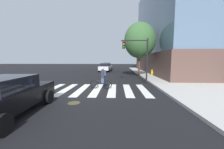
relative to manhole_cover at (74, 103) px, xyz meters
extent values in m
plane|color=black|center=(-0.08, 3.07, 0.00)|extent=(120.00, 120.00, 0.00)
cube|color=#B2AFA8|center=(8.67, 3.07, 0.07)|extent=(6.50, 50.00, 0.15)
cube|color=silver|center=(-3.91, 3.07, 0.00)|extent=(0.55, 4.19, 0.01)
cube|color=silver|center=(-2.75, 3.07, 0.00)|extent=(0.55, 4.19, 0.01)
cube|color=silver|center=(-1.59, 3.07, 0.00)|extent=(0.55, 4.19, 0.01)
cube|color=silver|center=(-0.43, 3.07, 0.00)|extent=(0.55, 4.19, 0.01)
cube|color=silver|center=(0.74, 3.07, 0.00)|extent=(0.55, 4.19, 0.01)
cube|color=silver|center=(1.90, 3.07, 0.00)|extent=(0.55, 4.19, 0.01)
cube|color=silver|center=(3.06, 3.07, 0.00)|extent=(0.55, 4.19, 0.01)
cube|color=silver|center=(4.23, 3.07, 0.00)|extent=(0.55, 4.19, 0.01)
cylinder|color=#473D1E|center=(0.00, 0.00, 0.00)|extent=(0.64, 0.64, 0.01)
cube|color=black|center=(-2.16, -1.61, 0.69)|extent=(2.09, 4.69, 0.70)
cube|color=black|center=(-2.16, -1.76, 1.31)|extent=(1.77, 2.29, 0.55)
cylinder|color=black|center=(-3.20, -0.19, 0.34)|extent=(0.28, 0.69, 0.68)
cylinder|color=black|center=(-1.28, -0.09, 0.34)|extent=(0.28, 0.69, 0.68)
cylinder|color=black|center=(-1.12, -3.03, 0.34)|extent=(0.28, 0.69, 0.68)
cube|color=silver|center=(0.05, 18.50, 0.68)|extent=(2.28, 4.74, 0.70)
cube|color=black|center=(0.04, 18.35, 1.31)|extent=(1.85, 2.34, 0.55)
cylinder|color=black|center=(-0.76, 20.05, 0.33)|extent=(0.30, 0.70, 0.68)
cylinder|color=black|center=(1.15, 19.87, 0.33)|extent=(0.30, 0.70, 0.68)
cylinder|color=black|center=(-1.04, 17.13, 0.33)|extent=(0.30, 0.70, 0.68)
cylinder|color=black|center=(0.86, 16.95, 0.33)|extent=(0.30, 0.70, 0.68)
cube|color=navy|center=(-0.17, 24.86, 0.66)|extent=(2.08, 4.56, 0.68)
cube|color=black|center=(-0.16, 24.72, 1.27)|extent=(1.74, 2.23, 0.53)
cylinder|color=black|center=(-1.19, 26.22, 0.32)|extent=(0.28, 0.67, 0.66)
cylinder|color=black|center=(0.67, 26.35, 0.32)|extent=(0.28, 0.67, 0.66)
cylinder|color=black|center=(-1.00, 23.38, 0.32)|extent=(0.28, 0.67, 0.66)
cylinder|color=black|center=(0.86, 23.50, 0.32)|extent=(0.28, 0.67, 0.66)
torus|color=black|center=(1.52, 3.41, 0.33)|extent=(0.66, 0.10, 0.66)
torus|color=black|center=(0.47, 3.46, 0.33)|extent=(0.66, 0.10, 0.66)
cylinder|color=black|center=(1.00, 3.44, 0.61)|extent=(0.89, 0.10, 0.05)
cylinder|color=black|center=(1.15, 3.43, 0.68)|extent=(0.04, 0.04, 0.45)
cube|color=#384772|center=(1.15, 3.43, 0.73)|extent=(0.22, 0.29, 0.56)
cube|color=#26262D|center=(1.15, 3.43, 1.18)|extent=(0.26, 0.37, 0.56)
sphere|color=tan|center=(1.15, 3.43, 1.58)|extent=(0.22, 0.22, 0.22)
cube|color=navy|center=(1.33, 3.42, 1.23)|extent=(0.18, 0.29, 0.40)
cylinder|color=black|center=(5.02, 5.73, 2.10)|extent=(0.14, 0.14, 4.20)
cylinder|color=black|center=(3.82, 5.73, 4.00)|extent=(2.40, 0.10, 0.10)
cube|color=black|center=(2.86, 5.73, 3.65)|extent=(0.24, 0.20, 0.76)
sphere|color=red|center=(2.86, 5.62, 3.89)|extent=(0.14, 0.14, 0.14)
sphere|color=gold|center=(2.86, 5.62, 3.65)|extent=(0.14, 0.14, 0.14)
sphere|color=green|center=(2.86, 5.62, 3.41)|extent=(0.14, 0.14, 0.14)
cylinder|color=gold|center=(6.96, 11.17, 0.47)|extent=(0.22, 0.22, 0.65)
sphere|color=gold|center=(6.96, 11.17, 0.84)|extent=(0.18, 0.18, 0.18)
cylinder|color=gold|center=(7.12, 11.17, 0.50)|extent=(0.12, 0.09, 0.09)
cylinder|color=#4C3823|center=(5.08, 10.35, 1.55)|extent=(0.24, 0.24, 3.11)
ellipsoid|color=#386033|center=(5.08, 10.35, 4.66)|extent=(3.87, 3.87, 4.45)
cube|color=brown|center=(16.83, 16.02, 1.60)|extent=(19.41, 21.11, 3.20)
cube|color=slate|center=(16.83, 16.02, 9.30)|extent=(19.02, 20.69, 12.20)
camera|label=1|loc=(2.25, -6.55, 2.25)|focal=20.98mm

